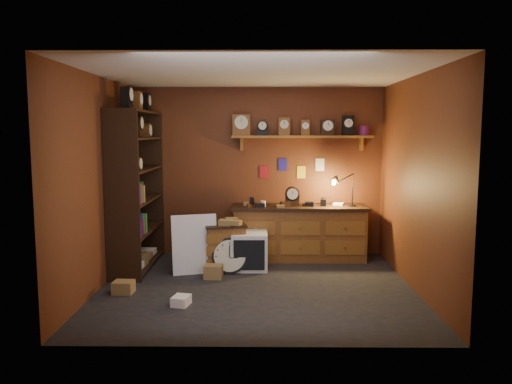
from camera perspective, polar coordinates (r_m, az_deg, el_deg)
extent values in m
plane|color=black|center=(6.55, 0.03, -10.84)|extent=(4.00, 4.00, 0.00)
cube|color=brown|center=(8.07, 0.16, 2.29)|extent=(4.00, 0.02, 2.70)
cube|color=brown|center=(4.49, -0.20, -1.35)|extent=(4.00, 0.02, 2.70)
cube|color=brown|center=(6.60, -17.59, 0.97)|extent=(0.02, 3.60, 2.70)
cube|color=brown|center=(6.57, 17.77, 0.93)|extent=(0.02, 3.60, 2.70)
cube|color=beige|center=(6.28, 0.03, 13.34)|extent=(4.00, 3.60, 0.02)
cube|color=brown|center=(7.92, 5.26, 6.31)|extent=(2.20, 0.30, 0.04)
cube|color=brown|center=(7.97, -1.65, 5.48)|extent=(0.04, 0.16, 0.20)
cube|color=brown|center=(8.12, 11.93, 5.36)|extent=(0.04, 0.16, 0.20)
cylinder|color=#B21419|center=(8.06, 12.28, 6.87)|extent=(0.16, 0.16, 0.15)
cube|color=maroon|center=(8.06, 1.23, 2.29)|extent=(0.14, 0.01, 0.20)
cube|color=navy|center=(8.06, 3.37, 3.13)|extent=(0.14, 0.01, 0.20)
cube|color=yellow|center=(8.08, 5.49, 2.27)|extent=(0.14, 0.01, 0.20)
cube|color=silver|center=(8.11, 7.62, 3.11)|extent=(0.14, 0.01, 0.20)
cube|color=black|center=(7.55, -15.09, 0.22)|extent=(0.03, 1.60, 2.30)
cube|color=black|center=(6.75, -15.03, -0.54)|extent=(0.45, 0.03, 2.30)
cube|color=black|center=(8.25, -12.13, 0.85)|extent=(0.45, 0.03, 2.30)
cube|color=black|center=(7.70, -13.20, -7.94)|extent=(0.43, 1.54, 0.03)
cube|color=black|center=(7.58, -13.31, -4.29)|extent=(0.43, 1.54, 0.03)
cube|color=black|center=(7.51, -13.40, -0.92)|extent=(0.43, 1.54, 0.03)
cube|color=black|center=(7.47, -13.50, 2.51)|extent=(0.43, 1.54, 0.03)
cube|color=black|center=(7.45, -13.59, 5.96)|extent=(0.43, 1.54, 0.03)
cube|color=black|center=(7.45, -13.67, 8.88)|extent=(0.43, 1.54, 0.03)
cube|color=brown|center=(7.91, 4.93, -4.78)|extent=(2.03, 0.60, 0.80)
cube|color=black|center=(7.83, 4.96, -1.74)|extent=(2.09, 0.66, 0.05)
cube|color=brown|center=(7.61, 5.10, -5.25)|extent=(1.95, 0.02, 0.52)
cylinder|color=black|center=(7.88, 10.92, -1.52)|extent=(0.12, 0.12, 0.02)
cylinder|color=black|center=(7.86, 10.95, -0.15)|extent=(0.02, 0.02, 0.38)
cylinder|color=black|center=(7.78, 10.16, 1.58)|extent=(0.27, 0.09, 0.14)
cone|color=black|center=(7.73, 9.17, 1.27)|extent=(0.18, 0.14, 0.18)
cube|color=brown|center=(7.37, -3.59, -6.30)|extent=(0.64, 0.57, 0.63)
cube|color=black|center=(7.30, -3.61, -3.76)|extent=(0.68, 0.62, 0.03)
cube|color=brown|center=(7.14, -3.73, -6.72)|extent=(0.47, 0.13, 0.54)
cylinder|color=black|center=(7.13, -3.01, -7.29)|extent=(0.51, 0.16, 0.51)
cylinder|color=beige|center=(7.09, -3.03, -7.30)|extent=(0.45, 0.10, 0.44)
cube|color=black|center=(7.07, -3.04, -6.77)|extent=(0.01, 0.04, 0.16)
cube|color=black|center=(7.09, -2.57, -7.54)|extent=(0.11, 0.01, 0.01)
cube|color=silver|center=(7.25, -6.97, -9.14)|extent=(0.67, 0.35, 0.85)
cube|color=silver|center=(7.34, -0.74, -6.72)|extent=(0.52, 0.52, 0.54)
cube|color=black|center=(7.08, -0.79, -7.23)|extent=(0.44, 0.02, 0.43)
cube|color=olive|center=(6.52, -14.91, -10.47)|extent=(0.26, 0.22, 0.15)
cube|color=white|center=(5.96, -8.56, -12.18)|extent=(0.23, 0.25, 0.11)
cube|color=olive|center=(6.94, -4.89, -9.06)|extent=(0.26, 0.22, 0.18)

